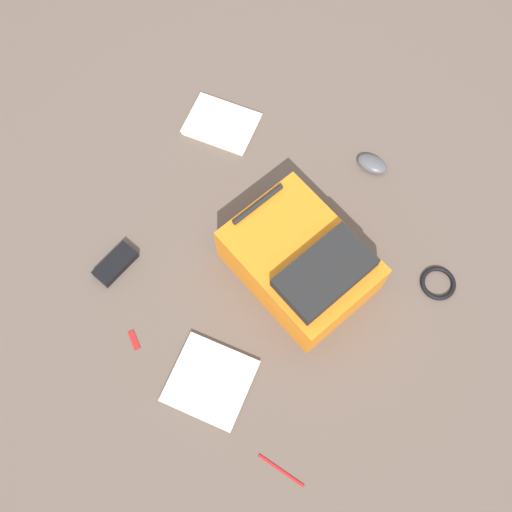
{
  "coord_description": "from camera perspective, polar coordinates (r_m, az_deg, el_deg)",
  "views": [
    {
      "loc": [
        -0.54,
        -0.38,
        1.75
      ],
      "look_at": [
        -0.02,
        0.03,
        0.02
      ],
      "focal_mm": 41.76,
      "sensor_mm": 36.0,
      "label": 1
    }
  ],
  "objects": [
    {
      "name": "usb_stick",
      "position": [
        1.83,
        -11.61,
        -7.9
      ],
      "size": [
        0.04,
        0.06,
        0.01
      ],
      "primitive_type": "cube",
      "rotation": [
        0.0,
        0.0,
        5.81
      ],
      "color": "#B21919",
      "rests_on": "ground_plane"
    },
    {
      "name": "book_manual",
      "position": [
        2.09,
        -3.31,
        12.49
      ],
      "size": [
        0.23,
        0.27,
        0.02
      ],
      "color": "silver",
      "rests_on": "ground_plane"
    },
    {
      "name": "backpack",
      "position": [
        1.78,
        4.38,
        -0.62
      ],
      "size": [
        0.38,
        0.47,
        0.21
      ],
      "color": "orange",
      "rests_on": "ground_plane"
    },
    {
      "name": "cable_coil",
      "position": [
        1.92,
        17.04,
        -2.51
      ],
      "size": [
        0.11,
        0.11,
        0.01
      ],
      "primitive_type": "torus",
      "color": "black",
      "rests_on": "ground_plane"
    },
    {
      "name": "power_brick",
      "position": [
        1.9,
        -13.32,
        -0.77
      ],
      "size": [
        0.14,
        0.07,
        0.03
      ],
      "primitive_type": "cube",
      "rotation": [
        0.0,
        0.0,
        4.68
      ],
      "color": "black",
      "rests_on": "ground_plane"
    },
    {
      "name": "computer_mouse",
      "position": [
        2.04,
        11.06,
        8.66
      ],
      "size": [
        0.08,
        0.11,
        0.04
      ],
      "primitive_type": "ellipsoid",
      "rotation": [
        0.0,
        0.0,
        0.15
      ],
      "color": "#4C4C51",
      "rests_on": "ground_plane"
    },
    {
      "name": "ground_plane",
      "position": [
        1.87,
        1.17,
        -0.34
      ],
      "size": [
        3.47,
        3.47,
        0.0
      ],
      "primitive_type": "plane",
      "color": "brown"
    },
    {
      "name": "book_blue",
      "position": [
        1.77,
        -4.42,
        -11.87
      ],
      "size": [
        0.27,
        0.28,
        0.02
      ],
      "color": "silver",
      "rests_on": "ground_plane"
    },
    {
      "name": "pen_black",
      "position": [
        1.75,
        2.44,
        -19.83
      ],
      "size": [
        0.02,
        0.15,
        0.01
      ],
      "primitive_type": "cylinder",
      "rotation": [
        1.57,
        0.0,
        0.09
      ],
      "color": "red",
      "rests_on": "ground_plane"
    }
  ]
}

